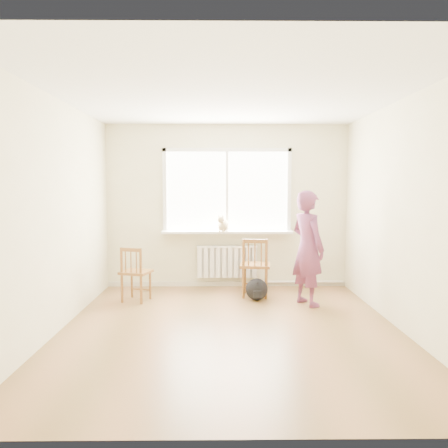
{
  "coord_description": "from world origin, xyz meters",
  "views": [
    {
      "loc": [
        -0.13,
        -5.02,
        1.69
      ],
      "look_at": [
        -0.06,
        1.2,
        1.15
      ],
      "focal_mm": 35.0,
      "sensor_mm": 36.0,
      "label": 1
    }
  ],
  "objects_px": {
    "chair_left": "(135,274)",
    "chair_right": "(255,267)",
    "cat": "(223,224)",
    "backpack": "(257,289)",
    "person": "(308,248)"
  },
  "relations": [
    {
      "from": "chair_right",
      "to": "cat",
      "type": "bearing_deg",
      "value": -40.19
    },
    {
      "from": "cat",
      "to": "backpack",
      "type": "distance_m",
      "value": 1.27
    },
    {
      "from": "cat",
      "to": "chair_right",
      "type": "bearing_deg",
      "value": -28.6
    },
    {
      "from": "cat",
      "to": "backpack",
      "type": "height_order",
      "value": "cat"
    },
    {
      "from": "chair_right",
      "to": "cat",
      "type": "xyz_separation_m",
      "value": [
        -0.48,
        0.53,
        0.61
      ]
    },
    {
      "from": "person",
      "to": "cat",
      "type": "distance_m",
      "value": 1.56
    },
    {
      "from": "chair_left",
      "to": "chair_right",
      "type": "bearing_deg",
      "value": -155.86
    },
    {
      "from": "chair_right",
      "to": "person",
      "type": "height_order",
      "value": "person"
    },
    {
      "from": "cat",
      "to": "backpack",
      "type": "relative_size",
      "value": 1.24
    },
    {
      "from": "chair_right",
      "to": "cat",
      "type": "height_order",
      "value": "cat"
    },
    {
      "from": "person",
      "to": "backpack",
      "type": "relative_size",
      "value": 4.98
    },
    {
      "from": "chair_left",
      "to": "person",
      "type": "distance_m",
      "value": 2.53
    },
    {
      "from": "person",
      "to": "chair_right",
      "type": "bearing_deg",
      "value": 29.04
    },
    {
      "from": "chair_right",
      "to": "backpack",
      "type": "bearing_deg",
      "value": 99.36
    },
    {
      "from": "chair_left",
      "to": "cat",
      "type": "xyz_separation_m",
      "value": [
        1.3,
        0.78,
        0.66
      ]
    }
  ]
}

